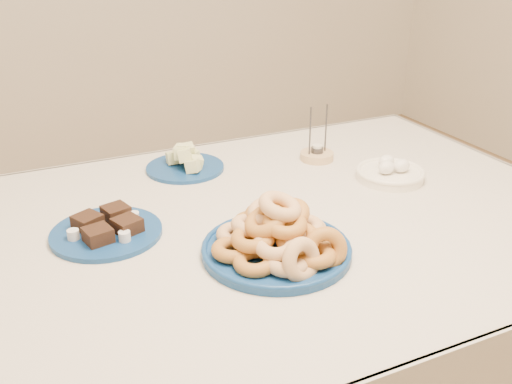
# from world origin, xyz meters

# --- Properties ---
(dining_table) EXTENTS (1.71, 1.11, 0.75)m
(dining_table) POSITION_xyz_m (0.00, 0.00, 0.64)
(dining_table) COLOR brown
(dining_table) RESTS_ON ground
(donut_platter) EXTENTS (0.36, 0.36, 0.15)m
(donut_platter) POSITION_xyz_m (-0.00, -0.16, 0.79)
(donut_platter) COLOR navy
(donut_platter) RESTS_ON dining_table
(melon_plate) EXTENTS (0.26, 0.26, 0.08)m
(melon_plate) POSITION_xyz_m (-0.03, 0.37, 0.77)
(melon_plate) COLOR navy
(melon_plate) RESTS_ON dining_table
(brownie_plate) EXTENTS (0.33, 0.33, 0.04)m
(brownie_plate) POSITION_xyz_m (-0.31, 0.08, 0.76)
(brownie_plate) COLOR navy
(brownie_plate) RESTS_ON dining_table
(candle_holder) EXTENTS (0.11, 0.11, 0.17)m
(candle_holder) POSITION_xyz_m (0.36, 0.28, 0.77)
(candle_holder) COLOR tan
(candle_holder) RESTS_ON dining_table
(egg_bowl) EXTENTS (0.20, 0.20, 0.06)m
(egg_bowl) POSITION_xyz_m (0.46, 0.07, 0.77)
(egg_bowl) COLOR white
(egg_bowl) RESTS_ON dining_table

